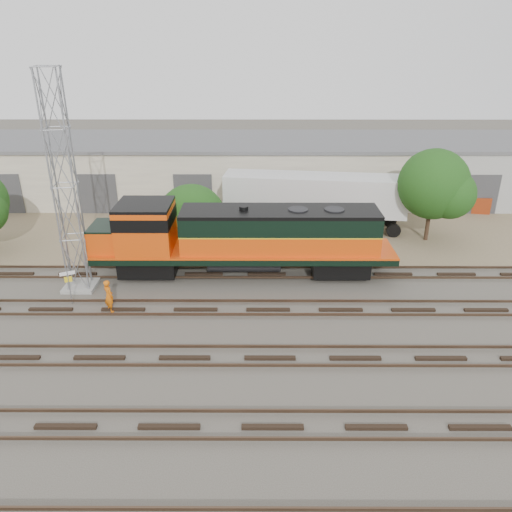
{
  "coord_description": "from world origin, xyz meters",
  "views": [
    {
      "loc": [
        -0.59,
        -22.4,
        13.9
      ],
      "look_at": [
        -0.68,
        4.0,
        2.2
      ],
      "focal_mm": 35.0,
      "sensor_mm": 36.0,
      "label": 1
    }
  ],
  "objects_px": {
    "locomotive": "(239,238)",
    "signal_tower": "(66,189)",
    "worker": "(109,296)",
    "semi_trailer": "(319,196)"
  },
  "relations": [
    {
      "from": "locomotive",
      "to": "signal_tower",
      "type": "distance_m",
      "value": 10.28
    },
    {
      "from": "signal_tower",
      "to": "worker",
      "type": "bearing_deg",
      "value": -47.94
    },
    {
      "from": "signal_tower",
      "to": "locomotive",
      "type": "bearing_deg",
      "value": 10.3
    },
    {
      "from": "signal_tower",
      "to": "worker",
      "type": "xyz_separation_m",
      "value": [
        2.55,
        -2.83,
        -5.15
      ]
    },
    {
      "from": "locomotive",
      "to": "worker",
      "type": "xyz_separation_m",
      "value": [
        -6.94,
        -4.55,
        -1.59
      ]
    },
    {
      "from": "signal_tower",
      "to": "worker",
      "type": "height_order",
      "value": "signal_tower"
    },
    {
      "from": "semi_trailer",
      "to": "signal_tower",
      "type": "bearing_deg",
      "value": -139.64
    },
    {
      "from": "signal_tower",
      "to": "semi_trailer",
      "type": "height_order",
      "value": "signal_tower"
    },
    {
      "from": "semi_trailer",
      "to": "worker",
      "type": "bearing_deg",
      "value": -127.68
    },
    {
      "from": "locomotive",
      "to": "semi_trailer",
      "type": "height_order",
      "value": "locomotive"
    }
  ]
}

